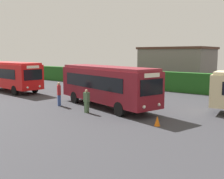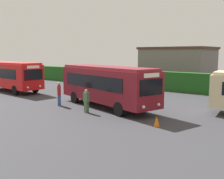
# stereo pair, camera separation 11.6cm
# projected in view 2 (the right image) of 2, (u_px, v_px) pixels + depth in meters

# --- Properties ---
(ground_plane) EXTENTS (84.06, 84.06, 0.00)m
(ground_plane) POSITION_uv_depth(u_px,v_px,m) (104.00, 102.00, 24.36)
(ground_plane) COLOR #38383D
(bus_red) EXTENTS (9.10, 3.16, 3.29)m
(bus_red) POSITION_uv_depth(u_px,v_px,m) (12.00, 75.00, 30.51)
(bus_red) COLOR red
(bus_red) RESTS_ON ground_plane
(bus_maroon) EXTENTS (10.28, 4.94, 3.26)m
(bus_maroon) POSITION_uv_depth(u_px,v_px,m) (106.00, 84.00, 21.57)
(bus_maroon) COLOR maroon
(bus_maroon) RESTS_ON ground_plane
(person_left) EXTENTS (0.55, 0.48, 1.94)m
(person_left) POSITION_uv_depth(u_px,v_px,m) (59.00, 93.00, 22.35)
(person_left) COLOR #334C8C
(person_left) RESTS_ON ground_plane
(person_center) EXTENTS (0.45, 0.29, 1.70)m
(person_center) POSITION_uv_depth(u_px,v_px,m) (86.00, 100.00, 19.75)
(person_center) COLOR #4C6B47
(person_center) RESTS_ON ground_plane
(person_right) EXTENTS (0.41, 0.28, 1.83)m
(person_right) POSITION_uv_depth(u_px,v_px,m) (140.00, 91.00, 24.00)
(person_right) COLOR olive
(person_right) RESTS_ON ground_plane
(hedge_row) EXTENTS (54.03, 1.17, 2.18)m
(hedge_row) POSITION_uv_depth(u_px,v_px,m) (159.00, 81.00, 32.03)
(hedge_row) COLOR #1F561C
(hedge_row) RESTS_ON ground_plane
(depot_building) EXTENTS (9.13, 6.73, 5.10)m
(depot_building) POSITION_uv_depth(u_px,v_px,m) (178.00, 66.00, 37.42)
(depot_building) COLOR slate
(depot_building) RESTS_ON ground_plane
(traffic_cone) EXTENTS (0.36, 0.36, 0.60)m
(traffic_cone) POSITION_uv_depth(u_px,v_px,m) (157.00, 121.00, 16.15)
(traffic_cone) COLOR orange
(traffic_cone) RESTS_ON ground_plane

